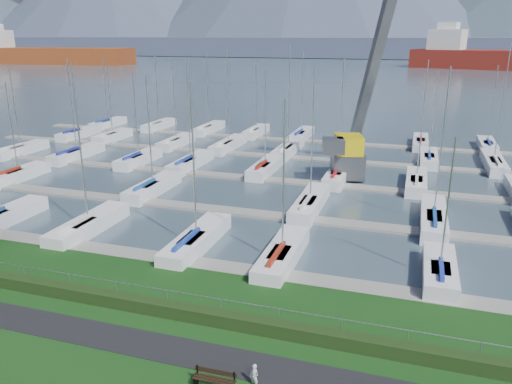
% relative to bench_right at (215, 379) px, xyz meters
% --- Properties ---
extents(path, '(160.00, 2.00, 0.04)m').
position_rel_bench_right_xyz_m(path, '(-3.62, 1.79, -0.41)').
color(path, black).
rests_on(path, grass).
extents(water, '(800.00, 540.00, 0.20)m').
position_rel_bench_right_xyz_m(water, '(-3.62, 264.79, -0.82)').
color(water, '#41525F').
extents(hedge, '(80.00, 0.70, 0.70)m').
position_rel_bench_right_xyz_m(hedge, '(-3.62, 4.39, -0.07)').
color(hedge, '#1D3212').
rests_on(hedge, grass).
extents(fence, '(80.00, 0.04, 0.04)m').
position_rel_bench_right_xyz_m(fence, '(-3.62, 4.79, 0.78)').
color(fence, gray).
rests_on(fence, grass).
extents(foothill, '(900.00, 80.00, 12.00)m').
position_rel_bench_right_xyz_m(foothill, '(-3.62, 334.79, 5.58)').
color(foothill, '#464E66').
rests_on(foothill, water).
extents(docks, '(90.00, 41.60, 0.25)m').
position_rel_bench_right_xyz_m(docks, '(-3.62, 30.79, -0.64)').
color(docks, gray).
rests_on(docks, water).
extents(bench_right, '(1.81, 0.47, 0.85)m').
position_rel_bench_right_xyz_m(bench_right, '(0.00, 0.00, 0.00)').
color(bench_right, black).
rests_on(bench_right, grass).
extents(person, '(0.48, 0.40, 1.12)m').
position_rel_bench_right_xyz_m(person, '(1.47, 0.66, 0.14)').
color(person, '#B7B7BE').
rests_on(person, grass).
extents(crane, '(7.12, 13.11, 22.35)m').
position_rel_bench_right_xyz_m(crane, '(1.13, 35.00, 4.91)').
color(crane, '#595A60').
rests_on(crane, water).
extents(cargo_ship_west, '(87.31, 27.69, 21.50)m').
position_rel_bench_right_xyz_m(cargo_ship_west, '(-175.73, 198.72, 3.26)').
color(cargo_ship_west, brown).
rests_on(cargo_ship_west, water).
extents(cargo_ship_mid, '(91.41, 40.41, 21.50)m').
position_rel_bench_right_xyz_m(cargo_ship_mid, '(43.22, 221.58, 3.22)').
color(cargo_ship_mid, maroon).
rests_on(cargo_ship_mid, water).
extents(sailboat_fleet, '(74.40, 49.97, 13.59)m').
position_rel_bench_right_xyz_m(sailboat_fleet, '(-6.47, 33.79, 4.99)').
color(sailboat_fleet, silver).
rests_on(sailboat_fleet, water).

